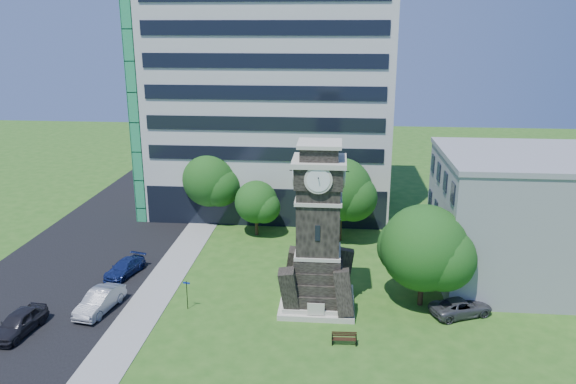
# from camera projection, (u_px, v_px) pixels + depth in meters

# --- Properties ---
(ground) EXTENTS (160.00, 160.00, 0.00)m
(ground) POSITION_uv_depth(u_px,v_px,m) (274.00, 316.00, 39.88)
(ground) COLOR #285A19
(ground) RESTS_ON ground
(sidewalk) EXTENTS (3.00, 70.00, 0.06)m
(sidewalk) POSITION_uv_depth(u_px,v_px,m) (165.00, 280.00, 45.46)
(sidewalk) COLOR gray
(sidewalk) RESTS_ON ground
(street) EXTENTS (14.00, 80.00, 0.02)m
(street) POSITION_uv_depth(u_px,v_px,m) (64.00, 276.00, 46.20)
(street) COLOR black
(street) RESTS_ON ground
(clock_tower) EXTENTS (5.40, 5.40, 12.22)m
(clock_tower) POSITION_uv_depth(u_px,v_px,m) (318.00, 238.00, 40.02)
(clock_tower) COLOR beige
(clock_tower) RESTS_ON ground
(office_tall) EXTENTS (26.20, 15.11, 28.60)m
(office_tall) POSITION_uv_depth(u_px,v_px,m) (271.00, 79.00, 60.76)
(office_tall) COLOR silver
(office_tall) RESTS_ON ground
(office_low) EXTENTS (15.20, 12.20, 10.40)m
(office_low) POSITION_uv_depth(u_px,v_px,m) (536.00, 218.00, 44.31)
(office_low) COLOR gray
(office_low) RESTS_ON ground
(car_street_south) EXTENTS (2.33, 4.72, 1.55)m
(car_street_south) POSITION_uv_depth(u_px,v_px,m) (19.00, 323.00, 37.44)
(car_street_south) COLOR black
(car_street_south) RESTS_ON ground
(car_street_mid) EXTENTS (2.38, 4.89, 1.54)m
(car_street_mid) POSITION_uv_depth(u_px,v_px,m) (100.00, 301.00, 40.38)
(car_street_mid) COLOR gray
(car_street_mid) RESTS_ON ground
(car_street_north) EXTENTS (2.75, 4.59, 1.25)m
(car_street_north) POSITION_uv_depth(u_px,v_px,m) (125.00, 268.00, 46.27)
(car_street_north) COLOR navy
(car_street_north) RESTS_ON ground
(car_east_lot) EXTENTS (4.92, 3.62, 1.24)m
(car_east_lot) POSITION_uv_depth(u_px,v_px,m) (461.00, 307.00, 39.85)
(car_east_lot) COLOR #4B4B50
(car_east_lot) RESTS_ON ground
(park_bench) EXTENTS (1.62, 0.43, 0.84)m
(park_bench) POSITION_uv_depth(u_px,v_px,m) (344.00, 338.00, 36.21)
(park_bench) COLOR black
(park_bench) RESTS_ON ground
(street_sign) EXTENTS (0.53, 0.05, 2.21)m
(street_sign) POSITION_uv_depth(u_px,v_px,m) (187.00, 292.00, 40.44)
(street_sign) COLOR black
(street_sign) RESTS_ON ground
(tree_nw) EXTENTS (6.18, 5.62, 7.44)m
(tree_nw) POSITION_uv_depth(u_px,v_px,m) (211.00, 181.00, 57.64)
(tree_nw) COLOR #332114
(tree_nw) RESTS_ON ground
(tree_nc) EXTENTS (4.58, 4.16, 5.50)m
(tree_nc) POSITION_uv_depth(u_px,v_px,m) (257.00, 203.00, 54.36)
(tree_nc) COLOR #332114
(tree_nc) RESTS_ON ground
(tree_ne) EXTENTS (6.54, 5.95, 8.06)m
(tree_ne) POSITION_uv_depth(u_px,v_px,m) (341.00, 192.00, 52.51)
(tree_ne) COLOR #332114
(tree_ne) RESTS_ON ground
(tree_east) EXTENTS (6.90, 6.27, 7.65)m
(tree_east) POSITION_uv_depth(u_px,v_px,m) (425.00, 250.00, 40.25)
(tree_east) COLOR #332114
(tree_east) RESTS_ON ground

